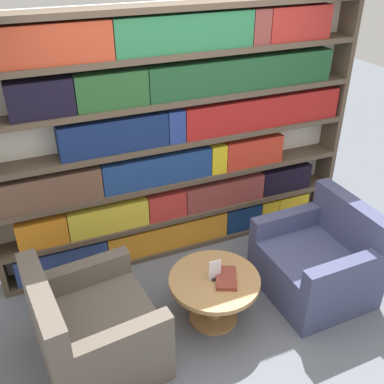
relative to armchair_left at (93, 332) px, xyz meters
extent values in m
plane|color=slate|center=(1.14, -0.31, -0.30)|extent=(14.00, 14.00, 0.00)
cube|color=silver|center=(1.14, 1.24, 0.89)|extent=(3.51, 0.05, 2.37)
cube|color=brown|center=(2.87, 1.12, 0.89)|extent=(0.05, 0.30, 2.37)
cube|color=brown|center=(1.14, 1.12, -0.27)|extent=(3.41, 0.30, 0.05)
cube|color=brown|center=(1.14, 1.12, 0.10)|extent=(3.41, 0.30, 0.05)
cube|color=brown|center=(1.14, 1.12, 0.49)|extent=(3.41, 0.30, 0.05)
cube|color=brown|center=(1.14, 1.12, 0.89)|extent=(3.41, 0.30, 0.05)
cube|color=brown|center=(1.14, 1.12, 1.28)|extent=(3.41, 0.30, 0.05)
cube|color=brown|center=(1.14, 1.12, 1.68)|extent=(3.41, 0.30, 0.05)
cube|color=brown|center=(1.14, 1.12, 2.05)|extent=(3.41, 0.30, 0.05)
cube|color=navy|center=(-0.07, 1.09, -0.11)|extent=(0.85, 0.20, 0.28)
cube|color=orange|center=(0.98, 1.09, -0.11)|extent=(1.26, 0.20, 0.28)
cube|color=navy|center=(1.83, 1.09, -0.11)|extent=(0.41, 0.20, 0.28)
cube|color=gold|center=(2.15, 1.09, -0.11)|extent=(0.21, 0.20, 0.28)
cube|color=gold|center=(2.44, 1.09, -0.11)|extent=(0.38, 0.20, 0.28)
cube|color=orange|center=(-0.20, 1.09, 0.26)|extent=(0.44, 0.20, 0.27)
cube|color=gold|center=(0.40, 1.09, 0.26)|extent=(0.74, 0.20, 0.27)
cube|color=#B82F2B|center=(0.97, 1.09, 0.26)|extent=(0.38, 0.20, 0.27)
cube|color=brown|center=(1.60, 1.09, 0.26)|extent=(0.86, 0.20, 0.27)
cube|color=black|center=(2.32, 1.09, 0.26)|extent=(0.58, 0.20, 0.27)
cube|color=brown|center=(-0.09, 1.09, 0.66)|extent=(0.93, 0.20, 0.29)
cube|color=navy|center=(0.90, 1.09, 0.66)|extent=(1.04, 0.20, 0.29)
cube|color=gold|center=(1.51, 1.09, 0.66)|extent=(0.16, 0.20, 0.29)
cube|color=red|center=(1.90, 1.09, 0.66)|extent=(0.62, 0.20, 0.29)
cube|color=navy|center=(0.53, 1.09, 1.06)|extent=(0.94, 0.20, 0.30)
cube|color=navy|center=(1.08, 1.09, 1.06)|extent=(0.15, 0.20, 0.30)
cube|color=#A21D1B|center=(1.99, 1.09, 1.06)|extent=(1.64, 0.20, 0.30)
cube|color=black|center=(-0.01, 1.09, 1.45)|extent=(0.50, 0.20, 0.29)
cube|color=#255229|center=(0.54, 1.09, 1.45)|extent=(0.59, 0.20, 0.29)
cube|color=#1D4C29|center=(1.75, 1.09, 1.45)|extent=(1.80, 0.20, 0.29)
cube|color=#B93E24|center=(0.10, 1.09, 1.85)|extent=(0.96, 0.20, 0.29)
cube|color=#297346|center=(1.18, 1.09, 1.85)|extent=(1.20, 0.20, 0.29)
cube|color=brown|center=(1.87, 1.09, 1.85)|extent=(0.16, 0.20, 0.29)
cube|color=#A52721|center=(2.27, 1.09, 1.85)|extent=(0.62, 0.20, 0.29)
cube|color=brown|center=(0.04, 0.00, -0.08)|extent=(0.92, 0.98, 0.44)
cube|color=brown|center=(-0.30, -0.03, 0.35)|extent=(0.24, 0.91, 0.42)
cube|color=brown|center=(0.15, -0.38, 0.23)|extent=(0.69, 0.19, 0.19)
cube|color=brown|center=(0.07, 0.40, 0.23)|extent=(0.69, 0.19, 0.19)
cube|color=#42476B|center=(1.97, 0.00, -0.08)|extent=(0.84, 0.92, 0.44)
cube|color=#42476B|center=(2.32, 0.01, 0.35)|extent=(0.16, 0.90, 0.42)
cube|color=#42476B|center=(1.90, 0.39, 0.23)|extent=(0.69, 0.13, 0.19)
cube|color=#42476B|center=(1.91, -0.39, 0.23)|extent=(0.69, 0.13, 0.19)
cylinder|color=#AD7F4C|center=(1.01, 0.04, -0.10)|extent=(0.13, 0.13, 0.40)
cylinder|color=#AD7F4C|center=(1.01, 0.04, -0.28)|extent=(0.41, 0.41, 0.03)
cylinder|color=#AD7F4C|center=(1.01, 0.04, 0.12)|extent=(0.74, 0.74, 0.04)
cube|color=black|center=(1.01, 0.04, 0.15)|extent=(0.06, 0.06, 0.01)
cube|color=white|center=(1.01, 0.04, 0.23)|extent=(0.10, 0.01, 0.18)
cube|color=brown|center=(1.08, -0.01, 0.16)|extent=(0.26, 0.31, 0.04)
camera|label=1|loc=(-0.23, -2.43, 2.58)|focal=42.00mm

